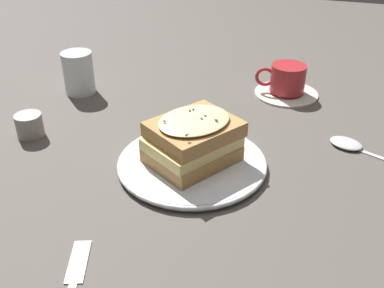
{
  "coord_description": "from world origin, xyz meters",
  "views": [
    {
      "loc": [
        -0.2,
        0.61,
        0.41
      ],
      "look_at": [
        -0.02,
        0.03,
        0.04
      ],
      "focal_mm": 42.0,
      "sensor_mm": 36.0,
      "label": 1
    }
  ],
  "objects_px": {
    "sandwich": "(193,140)",
    "condiment_pot": "(30,125)",
    "teacup_with_saucer": "(287,82)",
    "spoon": "(351,145)",
    "dinner_plate": "(192,163)",
    "water_glass": "(79,73)",
    "fork": "(73,283)"
  },
  "relations": [
    {
      "from": "sandwich",
      "to": "condiment_pot",
      "type": "height_order",
      "value": "sandwich"
    },
    {
      "from": "spoon",
      "to": "condiment_pot",
      "type": "relative_size",
      "value": 3.35
    },
    {
      "from": "spoon",
      "to": "condiment_pot",
      "type": "bearing_deg",
      "value": 126.98
    },
    {
      "from": "teacup_with_saucer",
      "to": "condiment_pot",
      "type": "xyz_separation_m",
      "value": [
        0.42,
        0.32,
        -0.01
      ]
    },
    {
      "from": "water_glass",
      "to": "fork",
      "type": "relative_size",
      "value": 0.5
    },
    {
      "from": "teacup_with_saucer",
      "to": "fork",
      "type": "bearing_deg",
      "value": 65.52
    },
    {
      "from": "dinner_plate",
      "to": "fork",
      "type": "relative_size",
      "value": 1.34
    },
    {
      "from": "dinner_plate",
      "to": "teacup_with_saucer",
      "type": "bearing_deg",
      "value": -108.67
    },
    {
      "from": "teacup_with_saucer",
      "to": "spoon",
      "type": "distance_m",
      "value": 0.23
    },
    {
      "from": "fork",
      "to": "sandwich",
      "type": "bearing_deg",
      "value": 58.09
    },
    {
      "from": "spoon",
      "to": "condiment_pot",
      "type": "distance_m",
      "value": 0.58
    },
    {
      "from": "sandwich",
      "to": "condiment_pot",
      "type": "xyz_separation_m",
      "value": [
        0.31,
        -0.01,
        -0.03
      ]
    },
    {
      "from": "fork",
      "to": "spoon",
      "type": "bearing_deg",
      "value": 33.85
    },
    {
      "from": "teacup_with_saucer",
      "to": "condiment_pot",
      "type": "height_order",
      "value": "teacup_with_saucer"
    },
    {
      "from": "dinner_plate",
      "to": "water_glass",
      "type": "relative_size",
      "value": 2.69
    },
    {
      "from": "sandwich",
      "to": "water_glass",
      "type": "distance_m",
      "value": 0.38
    },
    {
      "from": "teacup_with_saucer",
      "to": "water_glass",
      "type": "xyz_separation_m",
      "value": [
        0.43,
        0.12,
        0.02
      ]
    },
    {
      "from": "dinner_plate",
      "to": "sandwich",
      "type": "relative_size",
      "value": 1.41
    },
    {
      "from": "dinner_plate",
      "to": "spoon",
      "type": "distance_m",
      "value": 0.29
    },
    {
      "from": "dinner_plate",
      "to": "spoon",
      "type": "relative_size",
      "value": 1.51
    },
    {
      "from": "water_glass",
      "to": "condiment_pot",
      "type": "distance_m",
      "value": 0.2
    },
    {
      "from": "sandwich",
      "to": "spoon",
      "type": "distance_m",
      "value": 0.29
    },
    {
      "from": "sandwich",
      "to": "condiment_pot",
      "type": "distance_m",
      "value": 0.31
    },
    {
      "from": "water_glass",
      "to": "fork",
      "type": "bearing_deg",
      "value": 118.27
    },
    {
      "from": "teacup_with_saucer",
      "to": "sandwich",
      "type": "bearing_deg",
      "value": 62.66
    },
    {
      "from": "sandwich",
      "to": "spoon",
      "type": "xyz_separation_m",
      "value": [
        -0.25,
        -0.14,
        -0.05
      ]
    },
    {
      "from": "sandwich",
      "to": "condiment_pot",
      "type": "relative_size",
      "value": 3.59
    },
    {
      "from": "water_glass",
      "to": "fork",
      "type": "height_order",
      "value": "water_glass"
    },
    {
      "from": "water_glass",
      "to": "teacup_with_saucer",
      "type": "bearing_deg",
      "value": -164.21
    },
    {
      "from": "water_glass",
      "to": "condiment_pot",
      "type": "relative_size",
      "value": 1.87
    },
    {
      "from": "condiment_pot",
      "to": "teacup_with_saucer",
      "type": "bearing_deg",
      "value": -142.92
    },
    {
      "from": "dinner_plate",
      "to": "water_glass",
      "type": "height_order",
      "value": "water_glass"
    }
  ]
}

